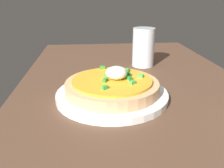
% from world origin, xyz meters
% --- Properties ---
extents(dining_table, '(1.23, 0.64, 0.02)m').
position_xyz_m(dining_table, '(0.00, 0.00, 0.01)').
color(dining_table, brown).
rests_on(dining_table, ground).
extents(plate, '(0.27, 0.27, 0.02)m').
position_xyz_m(plate, '(0.02, -0.07, 0.03)').
color(plate, white).
rests_on(plate, dining_table).
extents(pizza, '(0.22, 0.22, 0.06)m').
position_xyz_m(pizza, '(0.01, -0.07, 0.06)').
color(pizza, tan).
rests_on(pizza, plate).
extents(cup_near, '(0.07, 0.07, 0.13)m').
position_xyz_m(cup_near, '(-0.24, 0.06, 0.08)').
color(cup_near, silver).
rests_on(cup_near, dining_table).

